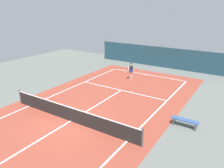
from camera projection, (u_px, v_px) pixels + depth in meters
The scene contains 10 objects.
ground_plane at pixel (71, 121), 13.99m from camera, with size 36.00×36.00×0.00m, color slate.
court_surface at pixel (71, 121), 13.99m from camera, with size 11.02×26.60×0.01m.
tennis_net at pixel (70, 114), 13.82m from camera, with size 10.12×0.10×1.10m.
back_fence at pixel (162, 61), 26.57m from camera, with size 16.30×0.98×2.70m.
tennis_player at pixel (131, 70), 21.58m from camera, with size 0.57×0.83×1.64m.
tennis_ball_near_player at pixel (116, 76), 22.87m from camera, with size 0.07×0.07×0.07m, color #CCDB33.
tennis_ball_midcourt at pixel (107, 92), 18.62m from camera, with size 0.07×0.07×0.07m, color #CCDB33.
tennis_ball_by_sideline at pixel (131, 92), 18.67m from camera, with size 0.07×0.07×0.07m, color #CCDB33.
parked_car at pixel (165, 55), 28.73m from camera, with size 2.09×4.24×1.68m.
courtside_bench at pixel (185, 121), 13.22m from camera, with size 1.60×0.40×0.49m.
Camera 1 is at (8.91, -8.98, 6.96)m, focal length 35.10 mm.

